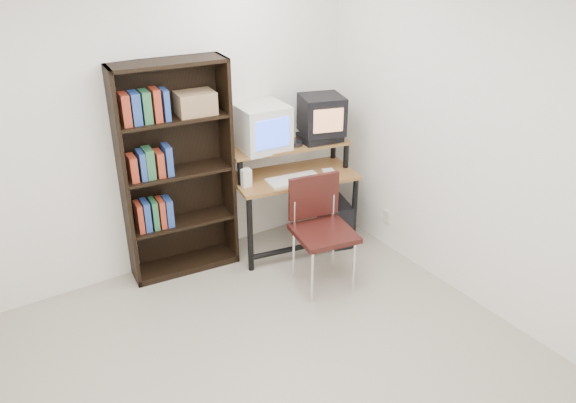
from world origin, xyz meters
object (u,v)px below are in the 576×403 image
computer_desk (293,180)px  crt_tv (322,115)px  bookshelf (175,169)px  pc_tower (335,220)px  crt_monitor (261,127)px  school_chair (320,221)px

computer_desk → crt_tv: size_ratio=2.62×
computer_desk → bookshelf: 1.06m
bookshelf → pc_tower: bearing=-8.6°
crt_monitor → pc_tower: (0.61, -0.30, -0.96)m
computer_desk → school_chair: bearing=-92.0°
crt_tv → bookshelf: bearing=-171.9°
computer_desk → pc_tower: 0.62m
school_chair → bookshelf: size_ratio=0.51×
bookshelf → crt_tv: bearing=-2.9°
crt_tv → pc_tower: size_ratio=0.99×
computer_desk → crt_monitor: 0.56m
pc_tower → computer_desk: bearing=179.0°
crt_monitor → crt_tv: 0.56m
crt_monitor → crt_tv: size_ratio=1.00×
crt_tv → school_chair: 1.01m
crt_tv → crt_monitor: bearing=-177.6°
computer_desk → crt_tv: crt_tv is taller
crt_tv → school_chair: bearing=-108.7°
computer_desk → crt_monitor: size_ratio=2.62×
computer_desk → pc_tower: size_ratio=2.60×
bookshelf → crt_monitor: bearing=1.1°
crt_tv → bookshelf: (-1.33, 0.21, -0.29)m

